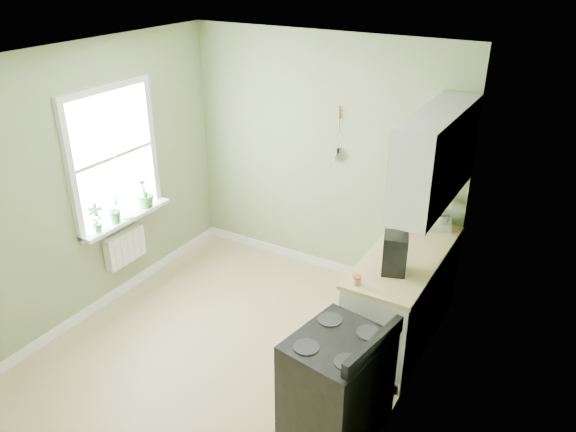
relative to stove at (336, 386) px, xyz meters
The scene contains 21 objects.
floor 1.41m from the stove, 162.57° to the left, with size 3.20×3.60×0.02m, color tan.
ceiling 2.63m from the stove, 162.57° to the left, with size 3.20×3.60×0.02m, color white.
wall_back 2.71m from the stove, 120.01° to the left, with size 3.20×0.02×2.70m, color #899A69.
wall_left 3.05m from the stove, behind, with size 0.02×3.60×2.70m, color #899A69.
wall_right 1.04m from the stove, 50.31° to the left, with size 0.02×3.60×2.70m, color #899A69.
base_cabinets 1.40m from the stove, 89.07° to the left, with size 0.60×1.60×0.87m, color silver.
countertop 1.47m from the stove, 89.48° to the left, with size 0.64×1.60×0.04m, color tan.
upper_cabinets 2.06m from the stove, 84.38° to the left, with size 0.35×1.40×0.80m, color silver.
window 3.15m from the stove, 166.23° to the left, with size 0.06×1.14×1.44m.
window_sill 2.91m from the stove, 165.88° to the left, with size 0.18×1.14×0.04m, color white.
radiator 2.89m from the stove, 166.99° to the left, with size 0.12×0.50×0.35m, color white.
wall_utensils 2.68m from the stove, 116.29° to the left, with size 0.02×0.14×0.58m.
stove is the anchor object (origin of this frame).
stand_mixer 2.23m from the stove, 86.69° to the left, with size 0.26×0.35×0.39m.
kettle 1.91m from the stove, 95.26° to the left, with size 0.19×0.11×0.20m.
coffee_maker 1.22m from the stove, 89.10° to the left, with size 0.26×0.28×0.35m.
red_tray 2.23m from the stove, 96.12° to the left, with size 0.39×0.39×0.02m, color red.
jar 0.88m from the stove, 103.48° to the left, with size 0.07×0.07×0.08m.
plant_a 2.86m from the stove, behind, with size 0.16×0.11×0.30m, color #2D7230.
plant_b 2.90m from the stove, 168.68° to the left, with size 0.17×0.14×0.30m, color #2D7230.
plant_c 3.01m from the stove, 160.43° to the left, with size 0.19×0.19×0.33m, color #2D7230.
Camera 1 is at (2.60, -3.40, 3.45)m, focal length 35.00 mm.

